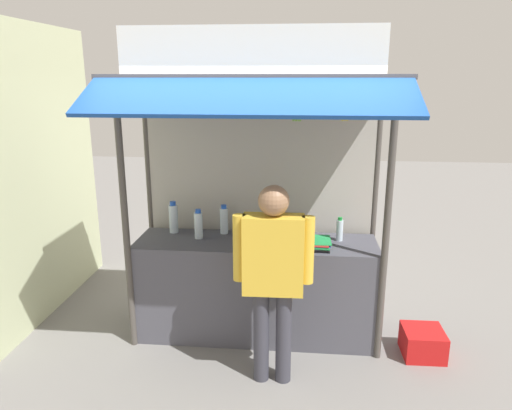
# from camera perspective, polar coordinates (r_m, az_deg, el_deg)

# --- Properties ---
(ground_plane) EXTENTS (20.00, 20.00, 0.00)m
(ground_plane) POSITION_cam_1_polar(r_m,az_deg,el_deg) (4.78, 0.00, -15.13)
(ground_plane) COLOR slate
(stall_counter) EXTENTS (2.23, 0.62, 0.94)m
(stall_counter) POSITION_cam_1_polar(r_m,az_deg,el_deg) (4.56, 0.00, -10.01)
(stall_counter) COLOR #4C4C56
(stall_counter) RESTS_ON ground
(stall_structure) EXTENTS (2.43, 1.44, 2.79)m
(stall_structure) POSITION_cam_1_polar(r_m,az_deg,el_deg) (4.28, 0.11, 5.16)
(stall_structure) COLOR #4C4742
(stall_structure) RESTS_ON ground
(water_bottle_mid_left) EXTENTS (0.08, 0.08, 0.28)m
(water_bottle_mid_left) POSITION_cam_1_polar(r_m,az_deg,el_deg) (4.58, -3.89, -1.83)
(water_bottle_mid_left) COLOR silver
(water_bottle_mid_left) RESTS_ON stall_counter
(water_bottle_back_left) EXTENTS (0.09, 0.09, 0.31)m
(water_bottle_back_left) POSITION_cam_1_polar(r_m,az_deg,el_deg) (4.66, -9.95, -1.56)
(water_bottle_back_left) COLOR silver
(water_bottle_back_left) RESTS_ON stall_counter
(water_bottle_right) EXTENTS (0.08, 0.08, 0.28)m
(water_bottle_right) POSITION_cam_1_polar(r_m,az_deg,el_deg) (4.46, -6.97, -2.38)
(water_bottle_right) COLOR silver
(water_bottle_right) RESTS_ON stall_counter
(water_bottle_left) EXTENTS (0.06, 0.06, 0.22)m
(water_bottle_left) POSITION_cam_1_polar(r_m,az_deg,el_deg) (4.44, 10.08, -2.96)
(water_bottle_left) COLOR silver
(water_bottle_left) RESTS_ON stall_counter
(magazine_stack_front_right) EXTENTS (0.20, 0.28, 0.06)m
(magazine_stack_front_right) POSITION_cam_1_polar(r_m,az_deg,el_deg) (4.37, 2.86, -4.10)
(magazine_stack_front_right) COLOR green
(magazine_stack_front_right) RESTS_ON stall_counter
(magazine_stack_center) EXTENTS (0.26, 0.30, 0.07)m
(magazine_stack_center) POSITION_cam_1_polar(r_m,az_deg,el_deg) (4.25, 7.34, -4.66)
(magazine_stack_center) COLOR black
(magazine_stack_center) RESTS_ON stall_counter
(banana_bunch_inner_right) EXTENTS (0.09, 0.10, 0.22)m
(banana_bunch_inner_right) POSITION_cam_1_polar(r_m,az_deg,el_deg) (3.72, 10.67, 10.91)
(banana_bunch_inner_right) COLOR #332D23
(banana_bunch_inner_left) EXTENTS (0.09, 0.09, 0.23)m
(banana_bunch_inner_left) POSITION_cam_1_polar(r_m,az_deg,el_deg) (3.71, 4.97, 10.99)
(banana_bunch_inner_left) COLOR #332D23
(vendor_person) EXTENTS (0.62, 0.24, 1.65)m
(vendor_person) POSITION_cam_1_polar(r_m,az_deg,el_deg) (3.68, 2.08, -7.58)
(vendor_person) COLOR #383842
(vendor_person) RESTS_ON ground
(plastic_crate) EXTENTS (0.36, 0.36, 0.25)m
(plastic_crate) POSITION_cam_1_polar(r_m,az_deg,el_deg) (4.64, 19.51, -15.40)
(plastic_crate) COLOR red
(plastic_crate) RESTS_ON ground
(neighbour_wall) EXTENTS (0.20, 2.40, 2.93)m
(neighbour_wall) POSITION_cam_1_polar(r_m,az_deg,el_deg) (5.25, -25.48, 3.29)
(neighbour_wall) COLOR beige
(neighbour_wall) RESTS_ON ground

